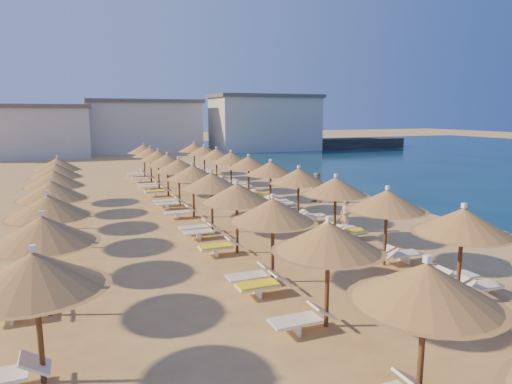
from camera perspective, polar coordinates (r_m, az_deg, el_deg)
name	(u,v)px	position (r m, az deg, el deg)	size (l,w,h in m)	color
ground	(271,236)	(20.68, 1.88, -5.47)	(220.00, 220.00, 0.00)	tan
jetty	(314,144)	(70.32, 7.23, 5.93)	(30.00, 4.00, 1.50)	black
hotel_blocks	(160,126)	(64.87, -11.93, 8.09)	(47.59, 12.12, 8.10)	beige
parasol_row_east	(284,173)	(24.05, 3.47, 2.41)	(2.90, 40.43, 2.93)	brown
parasol_row_west	(202,177)	(22.51, -6.81, 1.84)	(2.90, 40.43, 2.93)	brown
parasol_row_inland	(52,191)	(20.06, -24.15, 0.07)	(2.90, 23.37, 2.93)	brown
loungers	(217,218)	(22.60, -4.84, -3.28)	(14.21, 38.17, 0.66)	white
beachgoer_b	(317,188)	(28.22, 7.63, 0.54)	(0.91, 0.71, 1.87)	tan
beachgoer_a	(345,215)	(21.59, 11.09, -2.86)	(0.57, 0.37, 1.56)	tan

